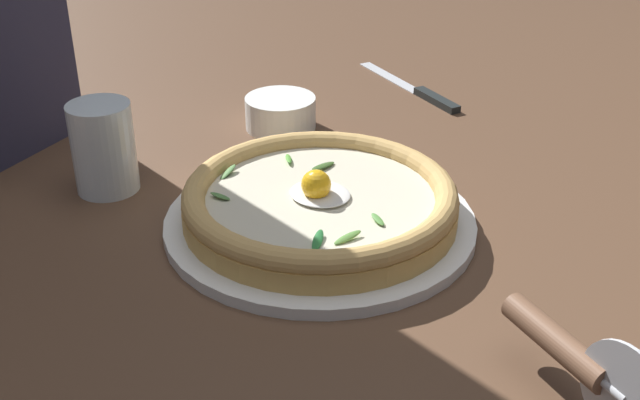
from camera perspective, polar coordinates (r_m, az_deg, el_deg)
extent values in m
cube|color=brown|center=(0.85, -0.23, -2.05)|extent=(2.40, 2.40, 0.03)
cylinder|color=white|center=(0.82, 0.00, -1.60)|extent=(0.32, 0.32, 0.01)
cylinder|color=tan|center=(0.81, 0.00, -0.59)|extent=(0.28, 0.28, 0.02)
torus|color=tan|center=(0.80, 0.00, 0.45)|extent=(0.28, 0.28, 0.02)
cylinder|color=beige|center=(0.81, 0.00, 0.19)|extent=(0.24, 0.24, 0.00)
ellipsoid|color=white|center=(0.80, 0.00, 0.47)|extent=(0.06, 0.06, 0.01)
sphere|color=yellow|center=(0.79, -0.28, 1.11)|extent=(0.03, 0.03, 0.03)
ellipsoid|color=#559F39|center=(0.88, -2.26, 2.98)|extent=(0.02, 0.02, 0.01)
ellipsoid|color=#599845|center=(0.76, 4.16, -1.39)|extent=(0.02, 0.02, 0.01)
ellipsoid|color=#395B26|center=(0.86, 0.22, 2.45)|extent=(0.01, 0.03, 0.01)
ellipsoid|color=#558A46|center=(0.80, -7.15, 0.28)|extent=(0.02, 0.02, 0.01)
ellipsoid|color=#4D7F3E|center=(0.85, -6.61, 2.00)|extent=(0.01, 0.03, 0.01)
ellipsoid|color=#609841|center=(0.73, 1.98, -2.69)|extent=(0.01, 0.03, 0.01)
ellipsoid|color=#2B7C39|center=(0.72, -0.16, -2.89)|extent=(0.02, 0.03, 0.01)
cylinder|color=white|center=(1.05, -2.84, 6.25)|extent=(0.09, 0.09, 0.04)
cylinder|color=silver|center=(0.59, 21.05, -13.22)|extent=(0.08, 0.03, 0.08)
cylinder|color=silver|center=(0.60, 20.36, -12.69)|extent=(0.02, 0.01, 0.01)
cylinder|color=brown|center=(0.63, 16.49, -9.63)|extent=(0.10, 0.06, 0.02)
cube|color=silver|center=(1.24, 5.03, 8.76)|extent=(0.15, 0.07, 0.00)
cube|color=#212626|center=(1.14, 8.34, 7.10)|extent=(0.09, 0.04, 0.01)
cylinder|color=silver|center=(0.91, -15.22, 3.63)|extent=(0.07, 0.07, 0.10)
cylinder|color=#AC3337|center=(0.92, -15.00, 2.07)|extent=(0.06, 0.06, 0.05)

